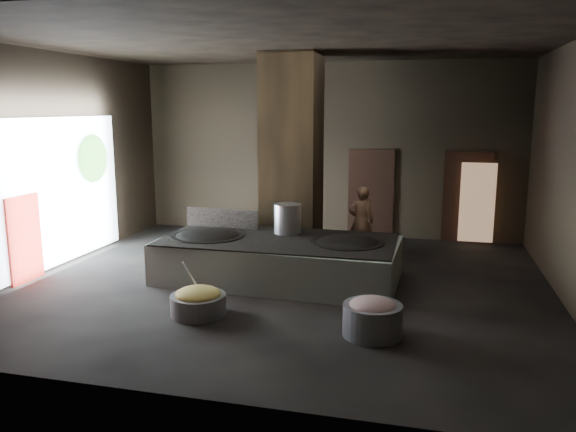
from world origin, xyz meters
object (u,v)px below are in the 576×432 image
(wok_left, at_px, (208,239))
(wok_right, at_px, (347,246))
(stock_pot, at_px, (288,219))
(veg_basin, at_px, (198,305))
(meat_basin, at_px, (372,320))
(cook, at_px, (361,221))
(hearth_platform, at_px, (278,260))

(wok_left, distance_m, wok_right, 2.80)
(wok_right, bearing_deg, wok_left, -177.95)
(wok_left, xyz_separation_m, stock_pot, (1.50, 0.60, 0.38))
(wok_right, height_order, veg_basin, wok_right)
(wok_right, height_order, stock_pot, stock_pot)
(stock_pot, relative_size, meat_basin, 0.68)
(cook, bearing_deg, stock_pot, 33.90)
(wok_left, xyz_separation_m, wok_right, (2.80, 0.10, 0.00))
(hearth_platform, xyz_separation_m, meat_basin, (2.08, -2.33, -0.16))
(wok_left, bearing_deg, stock_pot, 21.80)
(veg_basin, bearing_deg, meat_basin, -3.54)
(wok_left, bearing_deg, wok_right, 2.05)
(hearth_platform, xyz_separation_m, stock_pot, (0.05, 0.55, 0.73))
(stock_pot, distance_m, veg_basin, 2.99)
(hearth_platform, bearing_deg, wok_left, -175.91)
(hearth_platform, distance_m, veg_basin, 2.30)
(hearth_platform, distance_m, cook, 2.62)
(hearth_platform, relative_size, meat_basin, 5.21)
(stock_pot, height_order, veg_basin, stock_pot)
(wok_left, bearing_deg, cook, 38.95)
(hearth_platform, xyz_separation_m, wok_left, (-1.45, -0.05, 0.35))
(hearth_platform, bearing_deg, stock_pot, 86.92)
(wok_right, bearing_deg, hearth_platform, -177.88)
(wok_left, height_order, meat_basin, wok_left)
(veg_basin, bearing_deg, stock_pot, 72.91)
(hearth_platform, xyz_separation_m, cook, (1.35, 2.21, 0.41))
(wok_left, xyz_separation_m, cook, (2.80, 2.26, 0.06))
(wok_left, xyz_separation_m, meat_basin, (3.53, -2.28, -0.51))
(stock_pot, relative_size, veg_basin, 0.66)
(hearth_platform, height_order, wok_right, wok_right)
(wok_right, relative_size, cook, 0.84)
(hearth_platform, xyz_separation_m, wok_right, (1.35, 0.05, 0.35))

